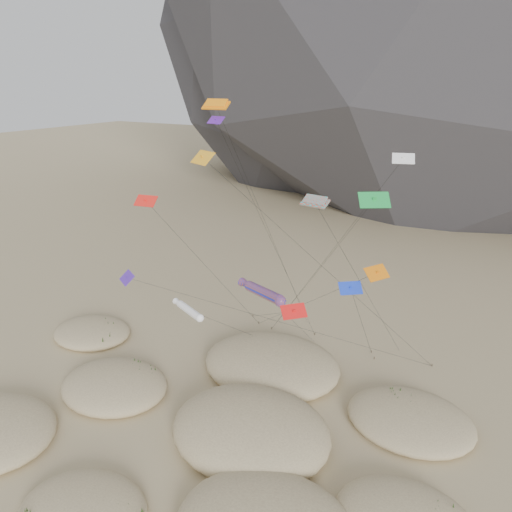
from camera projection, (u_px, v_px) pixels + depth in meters
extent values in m
plane|color=#CCB789|center=(186.00, 460.00, 41.20)|extent=(500.00, 500.00, 0.00)
ellipsoid|color=#2B2B30|center=(334.00, 25.00, 144.24)|extent=(136.20, 127.83, 116.00)
ellipsoid|color=#CCB789|center=(114.00, 386.00, 50.05)|extent=(11.21, 9.53, 2.71)
ellipsoid|color=#CCB789|center=(251.00, 430.00, 43.16)|extent=(14.27, 12.13, 4.28)
ellipsoid|color=#CCB789|center=(272.00, 364.00, 53.50)|extent=(14.93, 12.69, 3.46)
ellipsoid|color=#CCB789|center=(410.00, 419.00, 45.22)|extent=(11.44, 9.73, 2.38)
ellipsoid|color=#CCB789|center=(92.00, 332.00, 60.85)|extent=(9.80, 8.33, 2.08)
ellipsoid|color=black|center=(14.00, 427.00, 43.87)|extent=(2.28, 1.95, 0.68)
ellipsoid|color=black|center=(136.00, 372.00, 52.06)|extent=(2.55, 2.18, 0.76)
ellipsoid|color=black|center=(151.00, 375.00, 51.74)|extent=(2.09, 1.78, 0.63)
ellipsoid|color=black|center=(263.00, 430.00, 43.07)|extent=(2.92, 2.50, 0.88)
ellipsoid|color=black|center=(286.00, 424.00, 43.89)|extent=(3.07, 2.63, 0.92)
ellipsoid|color=black|center=(207.00, 438.00, 42.37)|extent=(2.65, 2.27, 0.80)
ellipsoid|color=black|center=(266.00, 351.00, 55.59)|extent=(2.97, 2.54, 0.89)
ellipsoid|color=black|center=(271.00, 363.00, 53.46)|extent=(2.76, 2.36, 0.83)
ellipsoid|color=black|center=(399.00, 403.00, 47.17)|extent=(2.42, 2.07, 0.73)
ellipsoid|color=black|center=(385.00, 419.00, 45.22)|extent=(2.29, 1.96, 0.69)
ellipsoid|color=black|center=(104.00, 329.00, 61.56)|extent=(2.33, 2.00, 0.70)
ellipsoid|color=black|center=(103.00, 341.00, 58.84)|extent=(2.04, 1.75, 0.61)
cylinder|color=#3F2D1E|center=(272.00, 328.00, 62.49)|extent=(0.08, 0.08, 0.30)
cylinder|color=#3F2D1E|center=(315.00, 334.00, 61.09)|extent=(0.08, 0.08, 0.30)
cylinder|color=#3F2D1E|center=(313.00, 353.00, 56.93)|extent=(0.08, 0.08, 0.30)
cylinder|color=#3F2D1E|center=(371.00, 352.00, 57.12)|extent=(0.08, 0.08, 0.30)
cylinder|color=#3F2D1E|center=(374.00, 358.00, 55.84)|extent=(0.08, 0.08, 0.30)
cylinder|color=#3F2D1E|center=(253.00, 315.00, 65.81)|extent=(0.08, 0.08, 0.30)
cylinder|color=#3F2D1E|center=(432.00, 365.00, 54.46)|extent=(0.08, 0.08, 0.30)
cylinder|color=#3F2D1E|center=(259.00, 323.00, 63.89)|extent=(0.08, 0.08, 0.30)
cylinder|color=#D75916|center=(264.00, 293.00, 47.77)|extent=(5.50, 3.69, 1.62)
sphere|color=#D75916|center=(280.00, 301.00, 45.42)|extent=(1.09, 1.09, 1.09)
cone|color=#D75916|center=(247.00, 285.00, 50.36)|extent=(2.50, 1.95, 1.16)
cylinder|color=black|center=(292.00, 320.00, 53.70)|extent=(1.04, 10.82, 10.35)
cylinder|color=white|center=(190.00, 311.00, 47.28)|extent=(4.28, 2.74, 1.02)
sphere|color=white|center=(200.00, 318.00, 45.45)|extent=(0.75, 0.75, 0.75)
cone|color=white|center=(179.00, 304.00, 49.29)|extent=(1.90, 1.42, 0.76)
cylinder|color=black|center=(233.00, 328.00, 53.45)|extent=(1.88, 12.47, 8.93)
cube|color=orange|center=(216.00, 105.00, 45.61)|extent=(2.62, 1.17, 0.76)
cube|color=orange|center=(216.00, 103.00, 45.54)|extent=(2.22, 0.92, 0.74)
cylinder|color=black|center=(269.00, 232.00, 54.94)|extent=(4.06, 13.82, 27.39)
cube|color=#FF2F1A|center=(315.00, 202.00, 40.25)|extent=(2.45, 1.33, 0.65)
cube|color=#FF2F1A|center=(315.00, 200.00, 40.18)|extent=(2.08, 1.07, 0.64)
cylinder|color=black|center=(365.00, 289.00, 48.98)|extent=(4.76, 15.67, 20.28)
cube|color=blue|center=(350.00, 288.00, 41.12)|extent=(2.08, 1.90, 0.84)
cube|color=blue|center=(350.00, 290.00, 41.17)|extent=(0.36, 0.37, 0.64)
cylinder|color=black|center=(363.00, 325.00, 49.14)|extent=(1.34, 13.35, 13.36)
cube|color=white|center=(403.00, 159.00, 42.17)|extent=(2.05, 1.43, 0.80)
cube|color=white|center=(403.00, 160.00, 42.22)|extent=(0.30, 0.33, 0.62)
cylinder|color=black|center=(325.00, 260.00, 52.35)|extent=(15.74, 6.38, 23.27)
cube|color=#561EB0|center=(216.00, 120.00, 45.57)|extent=(1.65, 0.97, 0.64)
cube|color=#561EB0|center=(216.00, 122.00, 45.62)|extent=(0.21, 0.23, 0.54)
cylinder|color=black|center=(273.00, 243.00, 53.34)|extent=(5.96, 11.64, 26.06)
cube|color=red|center=(294.00, 311.00, 37.48)|extent=(2.00, 2.03, 0.83)
cube|color=red|center=(294.00, 313.00, 37.54)|extent=(0.37, 0.37, 0.64)
cylinder|color=black|center=(268.00, 314.00, 51.67)|extent=(15.39, 20.53, 13.16)
cube|color=#4B1EAF|center=(127.00, 278.00, 51.18)|extent=(2.48, 2.07, 0.96)
cube|color=#4B1EAF|center=(127.00, 279.00, 51.23)|extent=(0.40, 0.42, 0.75)
cylinder|color=black|center=(284.00, 323.00, 52.83)|extent=(28.41, 15.90, 10.37)
cube|color=#FCA91A|center=(203.00, 158.00, 45.40)|extent=(2.81, 2.09, 1.10)
cube|color=#FCA91A|center=(203.00, 159.00, 45.45)|extent=(0.43, 0.46, 0.84)
cylinder|color=black|center=(328.00, 271.00, 49.95)|extent=(20.28, 13.20, 22.85)
cube|color=orange|center=(377.00, 273.00, 39.87)|extent=(1.88, 2.32, 0.92)
cube|color=orange|center=(377.00, 275.00, 39.93)|extent=(0.40, 0.38, 0.69)
cylinder|color=black|center=(304.00, 304.00, 51.90)|extent=(18.07, 12.99, 15.01)
cube|color=red|center=(146.00, 201.00, 45.32)|extent=(2.19, 1.35, 0.85)
cube|color=red|center=(146.00, 202.00, 45.37)|extent=(0.29, 0.32, 0.69)
cylinder|color=black|center=(212.00, 273.00, 54.62)|extent=(2.72, 16.37, 19.16)
cube|color=green|center=(374.00, 200.00, 42.40)|extent=(2.91, 2.46, 1.15)
cube|color=green|center=(374.00, 202.00, 42.45)|extent=(0.48, 0.50, 0.87)
cylinder|color=black|center=(313.00, 277.00, 52.46)|extent=(14.12, 8.41, 19.91)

